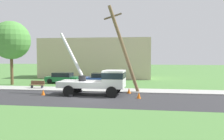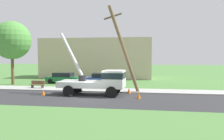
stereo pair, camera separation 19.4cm
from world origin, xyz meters
name	(u,v)px [view 1 (the left image)]	position (x,y,z in m)	size (l,w,h in m)	color
ground_plane	(112,83)	(0.00, 12.00, 0.00)	(120.00, 120.00, 0.00)	#477538
road_asphalt	(91,99)	(0.00, 0.00, 0.00)	(80.00, 7.16, 0.01)	#2B2B2D
sidewalk_strip	(102,90)	(0.00, 4.95, 0.05)	(80.00, 2.73, 0.10)	#9E9E99
utility_truck	(101,80)	(0.49, 1.98, 1.41)	(6.76, 3.21, 5.98)	silver
leaning_utility_pole	(124,49)	(2.48, 3.51, 4.39)	(3.46, 1.70, 8.59)	brown
traffic_cone_ahead	(139,95)	(4.12, 0.74, 0.28)	(0.36, 0.36, 0.56)	orange
traffic_cone_behind	(43,92)	(-4.82, 1.09, 0.28)	(0.36, 0.36, 0.56)	orange
traffic_cone_curbside	(129,91)	(3.04, 3.37, 0.28)	(0.36, 0.36, 0.56)	orange
parked_sedan_green	(63,78)	(-6.37, 10.52, 0.71)	(4.46, 2.12, 1.42)	#1E6638
parked_sedan_blue	(102,79)	(-1.07, 10.43, 0.71)	(4.50, 2.19, 1.42)	#263F99
park_bench	(37,85)	(-7.30, 5.01, 0.46)	(1.60, 0.45, 0.90)	brown
roadside_tree_near	(11,40)	(-12.16, 8.06, 5.58)	(4.78, 4.78, 7.99)	brown
lowrise_building_backdrop	(96,58)	(-3.79, 19.33, 3.20)	(18.00, 6.00, 6.40)	#C6B293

